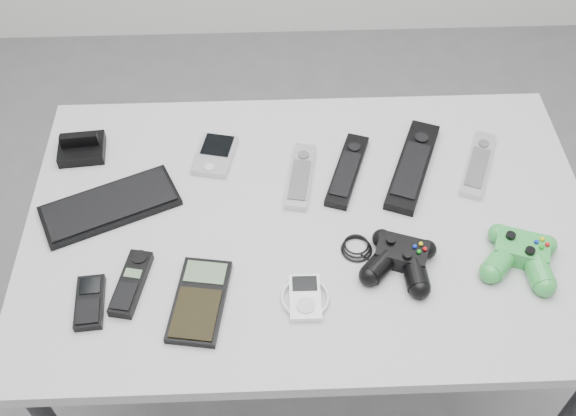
{
  "coord_description": "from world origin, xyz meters",
  "views": [
    {
      "loc": [
        -0.02,
        -0.82,
        1.8
      ],
      "look_at": [
        0.01,
        0.05,
        0.78
      ],
      "focal_mm": 42.0,
      "sensor_mm": 36.0,
      "label": 1
    }
  ],
  "objects_px": {
    "pda": "(215,155)",
    "remote_silver_a": "(301,176)",
    "remote_silver_b": "(478,164)",
    "controller_green": "(521,254)",
    "remote_black_a": "(347,170)",
    "calculator": "(200,301)",
    "mobile_phone": "(90,302)",
    "remote_black_b": "(413,165)",
    "pda_keyboard": "(110,205)",
    "desk": "(309,239)",
    "cordless_handset": "(131,283)",
    "controller_black": "(400,258)",
    "mp3_player": "(305,297)"
  },
  "relations": [
    {
      "from": "pda",
      "to": "remote_black_b",
      "type": "xyz_separation_m",
      "value": [
        0.42,
        -0.05,
        0.0
      ]
    },
    {
      "from": "desk",
      "to": "remote_silver_b",
      "type": "distance_m",
      "value": 0.4
    },
    {
      "from": "cordless_handset",
      "to": "mp3_player",
      "type": "bearing_deg",
      "value": 4.11
    },
    {
      "from": "mobile_phone",
      "to": "calculator",
      "type": "xyz_separation_m",
      "value": [
        0.2,
        -0.0,
        -0.0
      ]
    },
    {
      "from": "remote_black_b",
      "to": "mobile_phone",
      "type": "bearing_deg",
      "value": -131.86
    },
    {
      "from": "desk",
      "to": "mobile_phone",
      "type": "height_order",
      "value": "mobile_phone"
    },
    {
      "from": "remote_silver_a",
      "to": "controller_black",
      "type": "distance_m",
      "value": 0.29
    },
    {
      "from": "cordless_handset",
      "to": "calculator",
      "type": "distance_m",
      "value": 0.13
    },
    {
      "from": "remote_silver_b",
      "to": "cordless_handset",
      "type": "bearing_deg",
      "value": -135.86
    },
    {
      "from": "pda_keyboard",
      "to": "remote_silver_b",
      "type": "relative_size",
      "value": 1.4
    },
    {
      "from": "pda_keyboard",
      "to": "calculator",
      "type": "distance_m",
      "value": 0.3
    },
    {
      "from": "pda_keyboard",
      "to": "mobile_phone",
      "type": "bearing_deg",
      "value": -115.52
    },
    {
      "from": "pda",
      "to": "cordless_handset",
      "type": "bearing_deg",
      "value": -101.05
    },
    {
      "from": "controller_black",
      "to": "controller_green",
      "type": "distance_m",
      "value": 0.23
    },
    {
      "from": "mp3_player",
      "to": "controller_green",
      "type": "height_order",
      "value": "controller_green"
    },
    {
      "from": "remote_black_b",
      "to": "pda_keyboard",
      "type": "bearing_deg",
      "value": -150.57
    },
    {
      "from": "pda",
      "to": "controller_green",
      "type": "xyz_separation_m",
      "value": [
        0.58,
        -0.3,
        0.01
      ]
    },
    {
      "from": "mp3_player",
      "to": "controller_green",
      "type": "relative_size",
      "value": 0.64
    },
    {
      "from": "remote_black_b",
      "to": "cordless_handset",
      "type": "bearing_deg",
      "value": -132.03
    },
    {
      "from": "desk",
      "to": "mobile_phone",
      "type": "relative_size",
      "value": 10.33
    },
    {
      "from": "pda",
      "to": "controller_green",
      "type": "distance_m",
      "value": 0.66
    },
    {
      "from": "remote_black_a",
      "to": "mp3_player",
      "type": "height_order",
      "value": "remote_black_a"
    },
    {
      "from": "pda",
      "to": "remote_silver_b",
      "type": "distance_m",
      "value": 0.56
    },
    {
      "from": "desk",
      "to": "mobile_phone",
      "type": "bearing_deg",
      "value": -155.49
    },
    {
      "from": "controller_black",
      "to": "mobile_phone",
      "type": "bearing_deg",
      "value": -153.71
    },
    {
      "from": "controller_black",
      "to": "remote_black_b",
      "type": "bearing_deg",
      "value": 95.17
    },
    {
      "from": "remote_black_a",
      "to": "calculator",
      "type": "distance_m",
      "value": 0.43
    },
    {
      "from": "mobile_phone",
      "to": "mp3_player",
      "type": "xyz_separation_m",
      "value": [
        0.39,
        -0.0,
        -0.0
      ]
    },
    {
      "from": "calculator",
      "to": "pda_keyboard",
      "type": "bearing_deg",
      "value": 138.23
    },
    {
      "from": "remote_silver_b",
      "to": "calculator",
      "type": "height_order",
      "value": "remote_silver_b"
    },
    {
      "from": "remote_silver_b",
      "to": "controller_green",
      "type": "height_order",
      "value": "controller_green"
    },
    {
      "from": "desk",
      "to": "remote_silver_a",
      "type": "distance_m",
      "value": 0.13
    },
    {
      "from": "remote_black_a",
      "to": "mobile_phone",
      "type": "height_order",
      "value": "remote_black_a"
    },
    {
      "from": "remote_black_a",
      "to": "cordless_handset",
      "type": "relative_size",
      "value": 1.49
    },
    {
      "from": "cordless_handset",
      "to": "pda_keyboard",
      "type": "bearing_deg",
      "value": 120.03
    },
    {
      "from": "remote_silver_a",
      "to": "mp3_player",
      "type": "xyz_separation_m",
      "value": [
        -0.01,
        -0.3,
        -0.0
      ]
    },
    {
      "from": "mobile_phone",
      "to": "calculator",
      "type": "distance_m",
      "value": 0.2
    },
    {
      "from": "mobile_phone",
      "to": "controller_green",
      "type": "height_order",
      "value": "controller_green"
    },
    {
      "from": "pda_keyboard",
      "to": "controller_green",
      "type": "bearing_deg",
      "value": -35.77
    },
    {
      "from": "remote_silver_b",
      "to": "mp3_player",
      "type": "distance_m",
      "value": 0.5
    },
    {
      "from": "mobile_phone",
      "to": "mp3_player",
      "type": "distance_m",
      "value": 0.39
    },
    {
      "from": "cordless_handset",
      "to": "controller_green",
      "type": "xyz_separation_m",
      "value": [
        0.73,
        0.03,
        0.01
      ]
    },
    {
      "from": "desk",
      "to": "remote_silver_a",
      "type": "height_order",
      "value": "remote_silver_a"
    },
    {
      "from": "pda",
      "to": "calculator",
      "type": "height_order",
      "value": "pda"
    },
    {
      "from": "pda",
      "to": "remote_silver_a",
      "type": "xyz_separation_m",
      "value": [
        0.18,
        -0.07,
        0.0
      ]
    },
    {
      "from": "pda",
      "to": "calculator",
      "type": "distance_m",
      "value": 0.37
    },
    {
      "from": "desk",
      "to": "remote_black_a",
      "type": "height_order",
      "value": "remote_black_a"
    },
    {
      "from": "remote_silver_a",
      "to": "controller_green",
      "type": "bearing_deg",
      "value": -19.92
    },
    {
      "from": "pda",
      "to": "mobile_phone",
      "type": "height_order",
      "value": "same"
    },
    {
      "from": "controller_black",
      "to": "controller_green",
      "type": "height_order",
      "value": "controller_green"
    }
  ]
}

